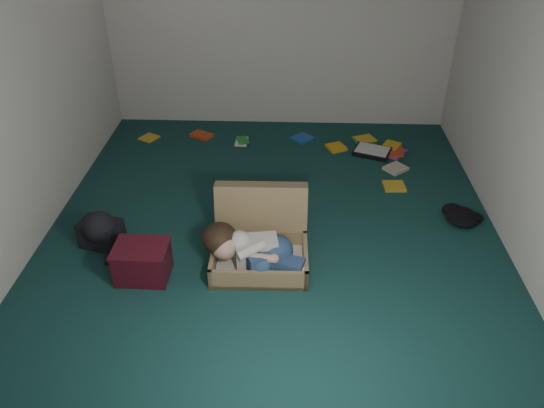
{
  "coord_description": "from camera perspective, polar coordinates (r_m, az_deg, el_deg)",
  "views": [
    {
      "loc": [
        0.15,
        -3.86,
        2.81
      ],
      "look_at": [
        0.0,
        -0.15,
        0.35
      ],
      "focal_mm": 35.0,
      "sensor_mm": 36.0,
      "label": 1
    }
  ],
  "objects": [
    {
      "name": "backpack",
      "position": [
        4.73,
        -17.9,
        -2.92
      ],
      "size": [
        0.5,
        0.44,
        0.25
      ],
      "primitive_type": null,
      "rotation": [
        0.0,
        0.0,
        -0.28
      ],
      "color": "black",
      "rests_on": "floor"
    },
    {
      "name": "book_scatter",
      "position": [
        6.07,
        4.57,
        5.91
      ],
      "size": [
        3.09,
        1.33,
        0.02
      ],
      "color": "gold",
      "rests_on": "floor"
    },
    {
      "name": "maroon_bin",
      "position": [
        4.29,
        -13.76,
        -6.05
      ],
      "size": [
        0.43,
        0.34,
        0.29
      ],
      "rotation": [
        0.0,
        0.0,
        -0.01
      ],
      "color": "#420D18",
      "rests_on": "floor"
    },
    {
      "name": "wall_right",
      "position": [
        4.54,
        26.66,
        10.54
      ],
      "size": [
        0.0,
        4.5,
        4.5
      ],
      "primitive_type": "plane",
      "rotation": [
        1.57,
        0.0,
        -1.57
      ],
      "color": "silver",
      "rests_on": "ground"
    },
    {
      "name": "paper_tray",
      "position": [
        6.07,
        10.73,
        5.58
      ],
      "size": [
        0.47,
        0.42,
        0.06
      ],
      "rotation": [
        0.0,
        0.0,
        -0.37
      ],
      "color": "black",
      "rests_on": "floor"
    },
    {
      "name": "clothing_pile",
      "position": [
        5.11,
        19.56,
        -1.14
      ],
      "size": [
        0.51,
        0.46,
        0.13
      ],
      "primitive_type": null,
      "rotation": [
        0.0,
        0.0,
        0.33
      ],
      "color": "black",
      "rests_on": "floor"
    },
    {
      "name": "suitcase",
      "position": [
        4.36,
        -1.26,
        -3.8
      ],
      "size": [
        0.78,
        0.76,
        0.57
      ],
      "rotation": [
        0.0,
        0.0,
        0.01
      ],
      "color": "olive",
      "rests_on": "floor"
    },
    {
      "name": "wall_front",
      "position": [
        2.21,
        -2.17,
        -9.52
      ],
      "size": [
        4.5,
        0.0,
        4.5
      ],
      "primitive_type": "plane",
      "rotation": [
        -1.57,
        0.0,
        0.0
      ],
      "color": "silver",
      "rests_on": "ground"
    },
    {
      "name": "wall_left",
      "position": [
        4.67,
        -25.79,
        11.34
      ],
      "size": [
        0.0,
        4.5,
        4.5
      ],
      "primitive_type": "plane",
      "rotation": [
        1.57,
        0.0,
        1.57
      ],
      "color": "silver",
      "rests_on": "ground"
    },
    {
      "name": "person",
      "position": [
        4.18,
        -2.12,
        -4.91
      ],
      "size": [
        0.84,
        0.4,
        0.35
      ],
      "rotation": [
        0.0,
        0.0,
        0.01
      ],
      "color": "beige",
      "rests_on": "suitcase"
    },
    {
      "name": "wall_back",
      "position": [
        6.3,
        0.91,
        19.63
      ],
      "size": [
        4.5,
        0.0,
        4.5
      ],
      "primitive_type": "plane",
      "rotation": [
        1.57,
        0.0,
        0.0
      ],
      "color": "silver",
      "rests_on": "ground"
    },
    {
      "name": "floor",
      "position": [
        4.78,
        0.07,
        -2.51
      ],
      "size": [
        4.5,
        4.5,
        0.0
      ],
      "primitive_type": "plane",
      "color": "#143B38",
      "rests_on": "ground"
    }
  ]
}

